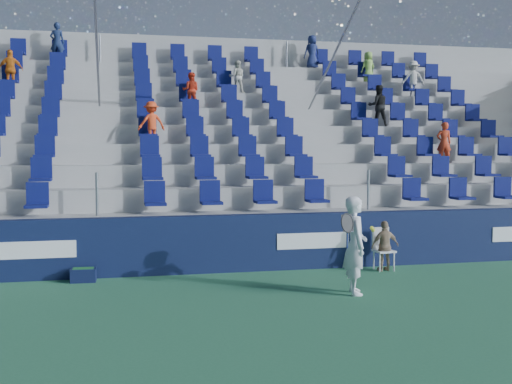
# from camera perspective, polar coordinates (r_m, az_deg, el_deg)

# --- Properties ---
(ground) EXTENTS (70.00, 70.00, 0.00)m
(ground) POSITION_cam_1_polar(r_m,az_deg,el_deg) (10.71, 2.27, -10.16)
(ground) COLOR #30714B
(ground) RESTS_ON ground
(sponsor_wall) EXTENTS (24.00, 0.32, 1.20)m
(sponsor_wall) POSITION_cam_1_polar(r_m,az_deg,el_deg) (13.60, -1.14, -4.54)
(sponsor_wall) COLOR #10193C
(sponsor_wall) RESTS_ON ground
(grandstand) EXTENTS (24.00, 8.17, 6.63)m
(grandstand) POSITION_cam_1_polar(r_m,az_deg,el_deg) (18.48, -4.32, 2.48)
(grandstand) COLOR #9E9E99
(grandstand) RESTS_ON ground
(tennis_player) EXTENTS (0.69, 0.70, 1.75)m
(tennis_player) POSITION_cam_1_polar(r_m,az_deg,el_deg) (11.59, 8.82, -4.69)
(tennis_player) COLOR silver
(tennis_player) RESTS_ON ground
(line_judge_chair) EXTENTS (0.43, 0.44, 0.90)m
(line_judge_chair) POSITION_cam_1_polar(r_m,az_deg,el_deg) (14.02, 11.15, -4.71)
(line_judge_chair) COLOR white
(line_judge_chair) RESTS_ON ground
(line_judge) EXTENTS (0.64, 0.29, 1.07)m
(line_judge) POSITION_cam_1_polar(r_m,az_deg,el_deg) (13.89, 11.39, -4.72)
(line_judge) COLOR tan
(line_judge) RESTS_ON ground
(ball_bin) EXTENTS (0.50, 0.34, 0.27)m
(ball_bin) POSITION_cam_1_polar(r_m,az_deg,el_deg) (13.03, -15.09, -7.07)
(ball_bin) COLOR #0E1636
(ball_bin) RESTS_ON ground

